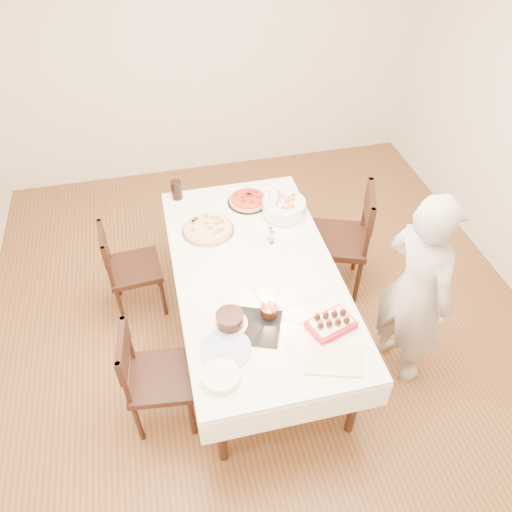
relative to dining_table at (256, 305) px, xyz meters
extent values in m
plane|color=brown|center=(0.08, 0.05, -0.38)|extent=(5.00, 5.00, 0.00)
cube|color=white|center=(0.08, 2.55, 0.98)|extent=(4.50, 0.04, 2.70)
cube|color=white|center=(0.00, 0.00, 0.00)|extent=(1.66, 2.36, 0.75)
imported|color=#BAB6B0|center=(0.99, -0.48, 0.42)|extent=(0.54, 0.67, 1.59)
cylinder|color=beige|center=(-0.26, 0.50, 0.40)|extent=(0.47, 0.47, 0.04)
cylinder|color=red|center=(0.12, 0.79, 0.40)|extent=(0.42, 0.42, 0.04)
cube|color=#B21E1E|center=(0.32, 0.62, 0.38)|extent=(0.24, 0.24, 0.01)
cylinder|color=white|center=(0.36, 0.58, 0.44)|extent=(0.46, 0.46, 0.11)
cylinder|color=white|center=(0.23, 0.55, 0.53)|extent=(0.08, 0.08, 0.31)
cylinder|color=black|center=(-0.44, 0.98, 0.46)|extent=(0.11, 0.11, 0.16)
cylinder|color=black|center=(-0.27, -0.44, 0.42)|extent=(0.30, 0.30, 0.09)
cube|color=black|center=(-0.12, -0.50, 0.38)|extent=(0.40, 0.40, 0.01)
cylinder|color=#33170E|center=(-0.01, -0.42, 0.45)|extent=(0.14, 0.14, 0.13)
cube|color=beige|center=(0.27, -0.85, 0.38)|extent=(0.39, 0.32, 0.03)
cylinder|color=white|center=(-0.40, -0.82, 0.40)|extent=(0.26, 0.26, 0.05)
cylinder|color=white|center=(-0.34, -0.62, 0.38)|extent=(0.40, 0.40, 0.01)
camera|label=1|loc=(-0.57, -2.44, 2.89)|focal=35.00mm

